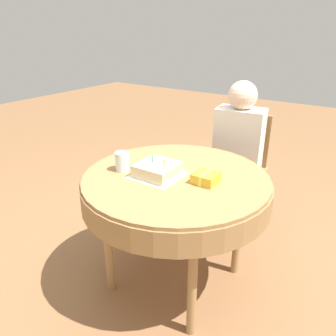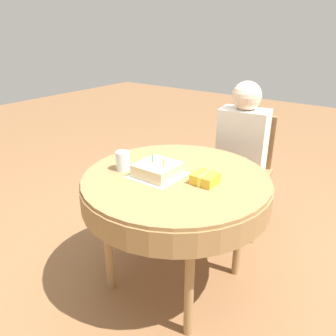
# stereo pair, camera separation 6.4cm
# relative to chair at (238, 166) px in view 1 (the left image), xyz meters

# --- Properties ---
(ground_plane) EXTENTS (12.00, 12.00, 0.00)m
(ground_plane) POSITION_rel_chair_xyz_m (-0.02, -0.92, -0.50)
(ground_plane) COLOR #8C603D
(dining_table) EXTENTS (1.09, 1.09, 0.76)m
(dining_table) POSITION_rel_chair_xyz_m (-0.02, -0.92, 0.17)
(dining_table) COLOR #9E7547
(dining_table) RESTS_ON ground_plane
(chair) EXTENTS (0.50, 0.50, 0.91)m
(chair) POSITION_rel_chair_xyz_m (0.00, 0.00, 0.00)
(chair) COLOR #A37A4C
(chair) RESTS_ON ground_plane
(person) EXTENTS (0.38, 0.34, 1.19)m
(person) POSITION_rel_chair_xyz_m (0.01, -0.09, 0.22)
(person) COLOR beige
(person) RESTS_ON ground_plane
(napkin) EXTENTS (0.27, 0.27, 0.00)m
(napkin) POSITION_rel_chair_xyz_m (-0.10, -0.98, 0.26)
(napkin) COLOR white
(napkin) RESTS_ON dining_table
(birthday_cake) EXTENTS (0.22, 0.22, 0.12)m
(birthday_cake) POSITION_rel_chair_xyz_m (-0.10, -0.98, 0.30)
(birthday_cake) COLOR beige
(birthday_cake) RESTS_ON dining_table
(drinking_glass) EXTENTS (0.08, 0.08, 0.11)m
(drinking_glass) POSITION_rel_chair_xyz_m (-0.32, -1.04, 0.32)
(drinking_glass) COLOR silver
(drinking_glass) RESTS_ON dining_table
(gift_box) EXTENTS (0.13, 0.13, 0.06)m
(gift_box) POSITION_rel_chair_xyz_m (0.17, -0.91, 0.29)
(gift_box) COLOR gold
(gift_box) RESTS_ON dining_table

